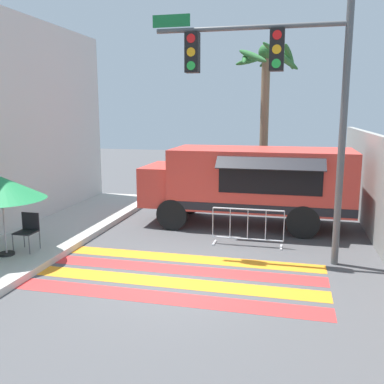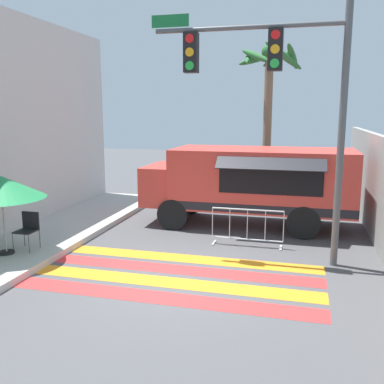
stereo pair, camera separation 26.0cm
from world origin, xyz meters
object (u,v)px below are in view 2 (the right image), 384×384
Objects in this scene: folding_chair at (28,227)px; barricade_front at (247,228)px; palm_tree at (268,89)px; traffic_signal_pole at (276,82)px; food_truck at (246,180)px; patio_umbrella at (1,187)px.

folding_chair reaches higher than barricade_front.
folding_chair is 0.15× the size of palm_tree.
traffic_signal_pole is at bearing -8.93° from folding_chair.
food_truck is 1.06× the size of palm_tree.
food_truck is at bearing 108.36° from traffic_signal_pole.
barricade_front is (5.46, 2.57, -1.29)m from patio_umbrella.
traffic_signal_pole is (1.02, -3.07, 2.74)m from food_truck.
patio_umbrella is at bearing -154.84° from barricade_front.
palm_tree is (5.14, 7.87, 3.66)m from folding_chair.
barricade_front is at bearing 2.00° from folding_chair.
traffic_signal_pole is at bearing -83.84° from palm_tree.
traffic_signal_pole reaches higher than patio_umbrella.
patio_umbrella is (-6.15, -1.62, -2.39)m from traffic_signal_pole.
palm_tree reaches higher than patio_umbrella.
barricade_front is (5.18, 2.07, -0.22)m from folding_chair.
food_truck is 4.24m from traffic_signal_pole.
food_truck is 4.72m from palm_tree.
patio_umbrella is at bearing -139.70° from folding_chair.
palm_tree is (0.29, 3.68, 2.94)m from food_truck.
folding_chair is (0.28, 0.49, -1.07)m from patio_umbrella.
food_truck is 6.96m from patio_umbrella.
traffic_signal_pole is at bearing -71.64° from food_truck.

